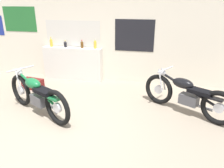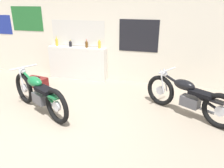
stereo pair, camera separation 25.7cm
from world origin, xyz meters
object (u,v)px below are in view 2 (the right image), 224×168
bottle_left_center (70,44)px  motorcycle_green (39,94)px  bottle_leftmost (57,42)px  bottle_center (87,44)px  hard_case_darkred (38,82)px  bottle_right_center (99,44)px  motorcycle_black (188,97)px

bottle_left_center → motorcycle_green: size_ratio=0.10×
bottle_leftmost → bottle_left_center: bottle_leftmost is taller
bottle_center → motorcycle_green: bearing=-95.9°
bottle_leftmost → hard_case_darkred: bearing=-100.5°
bottle_right_center → motorcycle_green: size_ratio=0.15×
hard_case_darkred → bottle_center: bearing=40.7°
bottle_leftmost → bottle_center: size_ratio=1.24×
bottle_leftmost → motorcycle_black: bottle_leftmost is taller
bottle_right_center → motorcycle_black: bottle_right_center is taller
bottle_center → motorcycle_green: bottle_center is taller
bottle_leftmost → bottle_center: (0.99, 0.02, -0.03)m
bottle_leftmost → bottle_right_center: bearing=1.0°
hard_case_darkred → motorcycle_green: bearing=-54.6°
bottle_left_center → motorcycle_black: bearing=-24.6°
bottle_center → hard_case_darkred: bottle_center is taller
motorcycle_green → bottle_leftmost: bearing=108.1°
bottle_leftmost → hard_case_darkred: 1.42m
bottle_leftmost → bottle_right_center: size_ratio=1.03×
bottle_left_center → hard_case_darkred: 1.53m
bottle_leftmost → bottle_left_center: 0.45m
bottle_leftmost → hard_case_darkred: bottle_leftmost is taller
bottle_left_center → motorcycle_green: 2.42m
bottle_left_center → motorcycle_green: bearing=-82.7°
bottle_leftmost → bottle_left_center: (0.45, 0.03, -0.04)m
motorcycle_black → bottle_right_center: bearing=147.8°
bottle_leftmost → bottle_center: bottle_leftmost is taller
motorcycle_black → hard_case_darkred: (-4.09, 0.58, -0.29)m
bottle_right_center → motorcycle_black: (2.52, -1.58, -0.72)m
bottle_center → bottle_leftmost: bearing=-178.6°
bottle_right_center → hard_case_darkred: bottle_right_center is taller
bottle_center → motorcycle_black: size_ratio=0.13×
bottle_leftmost → bottle_center: bearing=1.4°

